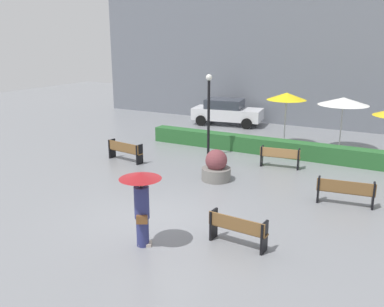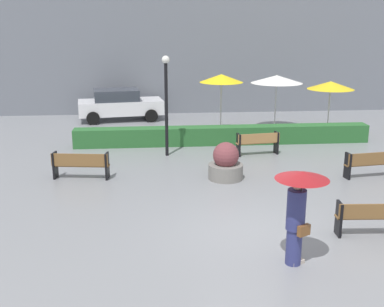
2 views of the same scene
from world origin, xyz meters
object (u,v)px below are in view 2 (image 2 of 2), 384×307
pedestrian_with_umbrella (298,203)px  planter_pot (226,163)px  bench_far_left (81,164)px  bench_back_row (258,142)px  patio_umbrella_yellow_far (331,85)px  patio_umbrella_white (277,79)px  bench_near_right (371,216)px  patio_umbrella_yellow (221,78)px  lamp_post (166,95)px  parked_car (120,104)px  bench_far_right (372,162)px

pedestrian_with_umbrella → planter_pot: size_ratio=1.70×
bench_far_left → bench_back_row: (6.22, 2.28, 0.00)m
bench_far_left → patio_umbrella_yellow_far: 11.93m
bench_back_row → pedestrian_with_umbrella: (-1.11, -8.27, 0.85)m
planter_pot → patio_umbrella_white: 7.71m
pedestrian_with_umbrella → planter_pot: bearing=95.5°
bench_near_right → patio_umbrella_yellow: size_ratio=0.60×
lamp_post → parked_car: bearing=107.1°
pedestrian_with_umbrella → patio_umbrella_yellow_far: size_ratio=0.88×
bench_back_row → bench_far_right: bearing=-44.3°
bench_far_right → planter_pot: size_ratio=1.51×
bench_near_right → bench_far_right: (2.00, 4.14, 0.01)m
lamp_post → patio_umbrella_yellow_far: lamp_post is taller
bench_near_right → parked_car: parked_car is taller
pedestrian_with_umbrella → patio_umbrella_white: size_ratio=0.80×
bench_far_left → parked_car: (0.69, 9.42, 0.32)m
planter_pot → bench_far_left: bearing=175.0°
pedestrian_with_umbrella → patio_umbrella_yellow: bearing=88.9°
bench_back_row → lamp_post: bearing=176.3°
bench_back_row → patio_umbrella_white: size_ratio=0.65×
bench_near_right → pedestrian_with_umbrella: (-2.13, -1.17, 0.86)m
pedestrian_with_umbrella → bench_back_row: bearing=82.4°
bench_back_row → patio_umbrella_yellow_far: (4.05, 3.58, 1.61)m
patio_umbrella_yellow_far → bench_far_right: bearing=-98.9°
bench_far_left → patio_umbrella_white: bearing=38.5°
parked_car → planter_pot: bearing=-68.4°
bench_far_right → parked_car: parked_car is taller
bench_far_right → bench_far_left: size_ratio=0.99×
pedestrian_with_umbrella → patio_umbrella_yellow: (0.24, 11.88, 1.11)m
patio_umbrella_yellow_far → parked_car: (-9.58, 3.56, -1.29)m
bench_far_right → planter_pot: (-4.67, 0.27, 0.00)m
bench_far_right → patio_umbrella_yellow: 7.88m
bench_near_right → bench_far_right: bench_far_right is taller
patio_umbrella_white → parked_car: bearing=156.7°
planter_pot → patio_umbrella_white: bearing=63.5°
patio_umbrella_yellow → bench_far_left: bearing=-132.2°
bench_near_right → patio_umbrella_yellow_far: bearing=74.2°
bench_near_right → bench_back_row: 7.17m
parked_car → bench_back_row: bearing=-52.3°
planter_pot → patio_umbrella_white: size_ratio=0.47×
bench_far_left → patio_umbrella_yellow_far: (10.27, 5.86, 1.61)m
bench_far_left → patio_umbrella_yellow: bearing=47.8°
bench_far_left → patio_umbrella_yellow_far: bearing=29.7°
bench_far_right → lamp_post: size_ratio=0.49×
bench_back_row → pedestrian_with_umbrella: pedestrian_with_umbrella is taller
lamp_post → parked_car: size_ratio=0.83×
bench_far_right → patio_umbrella_white: (-1.32, 6.97, 1.85)m
bench_back_row → parked_car: parked_car is taller
pedestrian_with_umbrella → lamp_post: 8.84m
patio_umbrella_yellow → patio_umbrella_white: 2.61m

